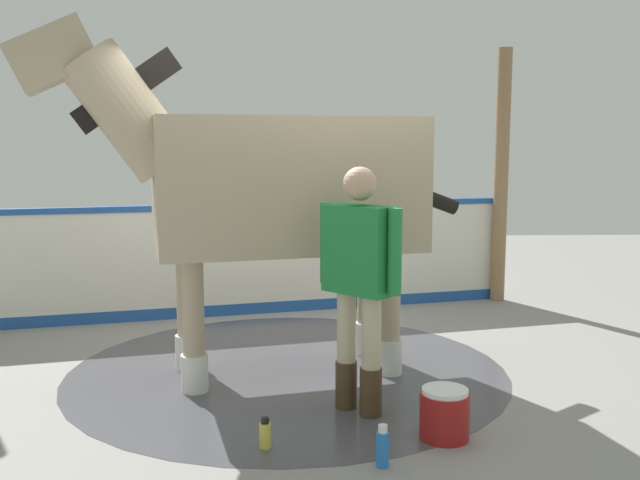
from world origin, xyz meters
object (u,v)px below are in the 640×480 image
wash_bucket (444,414)px  horse (270,184)px  handler (359,273)px  bottle_spray (383,447)px  bottle_shampoo (265,434)px

wash_bucket → horse: bearing=-49.9°
horse → handler: (-0.61, 0.85, -0.54)m
handler → bottle_spray: (-0.06, 0.84, -0.84)m
handler → horse: bearing=80.3°
wash_bucket → bottle_shampoo: bearing=5.5°
wash_bucket → bottle_spray: size_ratio=1.29×
horse → bottle_shampoo: bearing=76.9°
handler → bottle_spray: handler is taller
wash_bucket → bottle_spray: 0.57m
horse → handler: horse is taller
horse → wash_bucket: 2.18m
bottle_shampoo → bottle_spray: size_ratio=0.77×
handler → bottle_shampoo: handler is taller
handler → bottle_spray: 1.19m
handler → wash_bucket: bearing=-88.5°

